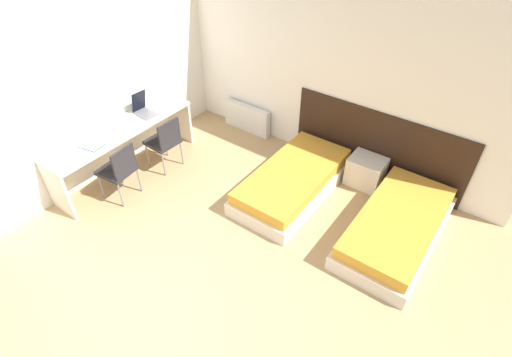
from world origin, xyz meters
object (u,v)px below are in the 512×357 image
at_px(nightstand, 366,171).
at_px(chair_near_laptop, 165,140).
at_px(bed_near_door, 397,227).
at_px(bed_near_window, 293,181).
at_px(chair_near_notebook, 119,168).
at_px(laptop, 143,109).

xyz_separation_m(nightstand, chair_near_laptop, (-2.64, -1.42, 0.28)).
bearing_deg(bed_near_door, bed_near_window, 180.00).
bearing_deg(nightstand, chair_near_notebook, -139.31).
relative_size(chair_near_laptop, chair_near_notebook, 1.00).
relative_size(chair_near_laptop, laptop, 2.44).
relative_size(bed_near_window, chair_near_laptop, 2.25).
bearing_deg(nightstand, bed_near_window, -134.82).
distance_m(bed_near_window, nightstand, 1.09).
relative_size(chair_near_notebook, laptop, 2.44).
xyz_separation_m(bed_near_window, chair_near_notebook, (-1.88, -1.50, 0.32)).
relative_size(nightstand, laptop, 1.42).
xyz_separation_m(bed_near_door, chair_near_notebook, (-3.41, -1.50, 0.32)).
distance_m(bed_near_window, laptop, 2.48).
height_order(nightstand, chair_near_laptop, chair_near_laptop).
height_order(bed_near_window, chair_near_laptop, chair_near_laptop).
bearing_deg(chair_near_laptop, laptop, 175.23).
height_order(chair_near_laptop, laptop, laptop).
distance_m(bed_near_door, chair_near_laptop, 3.49).
xyz_separation_m(bed_near_window, laptop, (-2.32, -0.59, 0.66)).
xyz_separation_m(bed_near_window, nightstand, (0.77, 0.77, 0.04)).
distance_m(bed_near_window, chair_near_notebook, 2.42).
bearing_deg(laptop, bed_near_door, 13.10).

